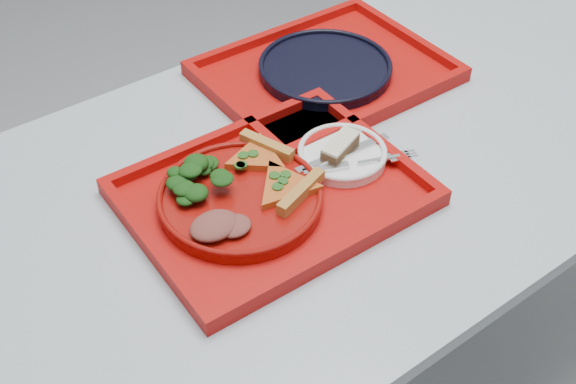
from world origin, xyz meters
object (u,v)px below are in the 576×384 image
object	(u,v)px
tray_far	(325,75)
dinner_plate	(240,200)
dessert_bar	(340,146)
tray_main	(273,196)
navy_plate	(325,69)

from	to	relation	value
tray_far	dinner_plate	distance (m)	0.40
dessert_bar	tray_main	bearing A→B (deg)	161.85
navy_plate	dessert_bar	size ratio (longest dim) A/B	3.07
tray_main	dessert_bar	world-z (taller)	dessert_bar
tray_main	dinner_plate	xyz separation A→B (m)	(-0.05, 0.01, 0.02)
navy_plate	dessert_bar	distance (m)	0.26
tray_main	dinner_plate	distance (m)	0.06
tray_far	dessert_bar	distance (m)	0.26
dinner_plate	navy_plate	world-z (taller)	dinner_plate
tray_main	navy_plate	distance (m)	0.36
tray_main	navy_plate	xyz separation A→B (m)	(0.29, 0.22, 0.01)
tray_main	tray_far	size ratio (longest dim) A/B	1.00
dessert_bar	tray_far	bearing A→B (deg)	36.42
tray_far	dessert_bar	bearing A→B (deg)	-122.13
dinner_plate	navy_plate	size ratio (longest dim) A/B	1.00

